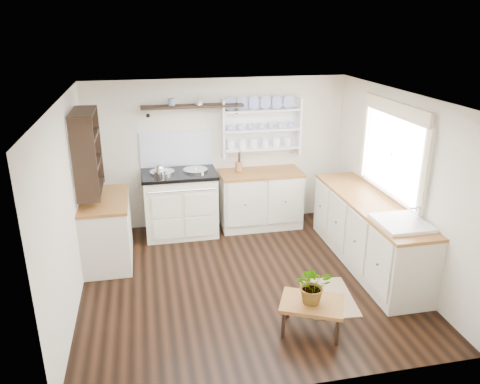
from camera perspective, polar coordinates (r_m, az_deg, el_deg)
name	(u,v)px	position (r m, az deg, el deg)	size (l,w,h in m)	color
floor	(245,280)	(6.05, 0.55, -10.63)	(4.00, 3.80, 0.01)	black
wall_back	(219,153)	(7.32, -2.58, 4.76)	(4.00, 0.02, 2.30)	beige
wall_right	(399,184)	(6.26, 18.78, 0.95)	(0.02, 3.80, 2.30)	beige
wall_left	(68,208)	(5.51, -20.20, -1.86)	(0.02, 3.80, 2.30)	beige
ceiling	(245,98)	(5.25, 0.64, 11.43)	(4.00, 3.80, 0.01)	white
window	(393,149)	(6.25, 18.12, 4.96)	(0.08, 1.55, 1.22)	white
aga_cooker	(180,202)	(7.15, -7.27, -1.28)	(1.10, 0.76, 1.02)	white
back_cabinets	(260,198)	(7.38, 2.48, -0.77)	(1.27, 0.63, 0.90)	beige
right_cabinets	(368,232)	(6.45, 15.34, -4.72)	(0.62, 2.43, 0.90)	beige
belfast_sink	(400,232)	(5.73, 18.97, -4.67)	(0.55, 0.60, 0.45)	white
left_cabinets	(107,229)	(6.56, -15.89, -4.36)	(0.62, 1.13, 0.90)	beige
plate_rack	(260,126)	(7.32, 2.49, 8.02)	(1.20, 0.22, 0.90)	white
high_shelf	(193,107)	(6.99, -5.81, 10.30)	(1.50, 0.29, 0.16)	black
left_shelving	(87,151)	(6.21, -18.13, 4.74)	(0.28, 0.80, 1.05)	black
kettle	(160,172)	(6.84, -9.72, 2.39)	(0.18, 0.18, 0.22)	silver
utensil_crock	(239,167)	(7.21, -0.15, 3.10)	(0.12, 0.12, 0.14)	#9E613A
center_table	(312,306)	(5.07, 8.78, -13.54)	(0.78, 0.69, 0.35)	brown
potted_plant	(313,285)	(4.94, 8.94, -11.12)	(0.37, 0.32, 0.41)	#3F7233
floor_rug	(329,297)	(5.79, 10.76, -12.48)	(0.55, 0.85, 0.02)	olive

